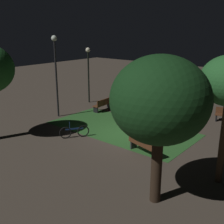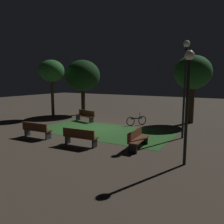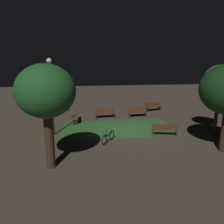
{
  "view_description": "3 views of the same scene",
  "coord_description": "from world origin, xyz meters",
  "px_view_note": "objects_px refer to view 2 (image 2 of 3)",
  "views": [
    {
      "loc": [
        -8.79,
        11.97,
        5.79
      ],
      "look_at": [
        0.72,
        0.5,
        1.28
      ],
      "focal_mm": 44.94,
      "sensor_mm": 36.0,
      "label": 1
    },
    {
      "loc": [
        8.35,
        -12.3,
        3.28
      ],
      "look_at": [
        1.02,
        0.32,
        1.15
      ],
      "focal_mm": 36.04,
      "sensor_mm": 36.0,
      "label": 2
    },
    {
      "loc": [
        3.33,
        14.8,
        5.1
      ],
      "look_at": [
        1.23,
        -1.01,
        1.2
      ],
      "focal_mm": 33.26,
      "sensor_mm": 36.0,
      "label": 3
    }
  ],
  "objects_px": {
    "bench_corner": "(80,136)",
    "bicycle": "(136,121)",
    "bench_lawn_edge": "(137,139)",
    "tree_lawn_side": "(52,71)",
    "bench_near_trees": "(36,129)",
    "bench_path_side": "(85,115)",
    "lamp_post_plaza_east": "(188,88)",
    "tree_right_canopy": "(83,76)",
    "lamp_post_plaza_west": "(185,74)",
    "tree_near_wall": "(193,73)"
  },
  "relations": [
    {
      "from": "bicycle",
      "to": "lamp_post_plaza_east",
      "type": "bearing_deg",
      "value": -51.91
    },
    {
      "from": "bicycle",
      "to": "lamp_post_plaza_west",
      "type": "bearing_deg",
      "value": -27.97
    },
    {
      "from": "bench_lawn_edge",
      "to": "tree_right_canopy",
      "type": "height_order",
      "value": "tree_right_canopy"
    },
    {
      "from": "bench_corner",
      "to": "bicycle",
      "type": "distance_m",
      "value": 6.05
    },
    {
      "from": "bench_near_trees",
      "to": "bench_path_side",
      "type": "xyz_separation_m",
      "value": [
        -0.62,
        5.38,
        0.0
      ]
    },
    {
      "from": "tree_right_canopy",
      "to": "bench_path_side",
      "type": "bearing_deg",
      "value": -50.39
    },
    {
      "from": "lamp_post_plaza_west",
      "to": "tree_lawn_side",
      "type": "bearing_deg",
      "value": 172.53
    },
    {
      "from": "bench_near_trees",
      "to": "lamp_post_plaza_west",
      "type": "bearing_deg",
      "value": 29.79
    },
    {
      "from": "lamp_post_plaza_west",
      "to": "bench_path_side",
      "type": "bearing_deg",
      "value": 170.52
    },
    {
      "from": "bench_lawn_edge",
      "to": "bench_near_trees",
      "type": "bearing_deg",
      "value": -169.38
    },
    {
      "from": "bench_lawn_edge",
      "to": "lamp_post_plaza_east",
      "type": "height_order",
      "value": "lamp_post_plaza_east"
    },
    {
      "from": "bench_corner",
      "to": "bench_path_side",
      "type": "height_order",
      "value": "same"
    },
    {
      "from": "bench_path_side",
      "to": "lamp_post_plaza_west",
      "type": "distance_m",
      "value": 8.43
    },
    {
      "from": "bench_near_trees",
      "to": "bench_lawn_edge",
      "type": "xyz_separation_m",
      "value": [
        5.71,
        1.07,
        0.0
      ]
    },
    {
      "from": "bench_near_trees",
      "to": "tree_lawn_side",
      "type": "bearing_deg",
      "value": 127.25
    },
    {
      "from": "bench_lawn_edge",
      "to": "tree_near_wall",
      "type": "distance_m",
      "value": 8.52
    },
    {
      "from": "bench_lawn_edge",
      "to": "bench_corner",
      "type": "bearing_deg",
      "value": -157.79
    },
    {
      "from": "lamp_post_plaza_east",
      "to": "bicycle",
      "type": "relative_size",
      "value": 3.17
    },
    {
      "from": "tree_right_canopy",
      "to": "bicycle",
      "type": "bearing_deg",
      "value": -18.88
    },
    {
      "from": "lamp_post_plaza_east",
      "to": "lamp_post_plaza_west",
      "type": "bearing_deg",
      "value": 103.94
    },
    {
      "from": "bench_near_trees",
      "to": "tree_near_wall",
      "type": "relative_size",
      "value": 0.36
    },
    {
      "from": "bench_near_trees",
      "to": "bench_corner",
      "type": "height_order",
      "value": "same"
    },
    {
      "from": "bench_lawn_edge",
      "to": "tree_right_canopy",
      "type": "relative_size",
      "value": 0.36
    },
    {
      "from": "bench_lawn_edge",
      "to": "bicycle",
      "type": "height_order",
      "value": "bicycle"
    },
    {
      "from": "bench_path_side",
      "to": "tree_near_wall",
      "type": "bearing_deg",
      "value": 25.93
    },
    {
      "from": "bench_near_trees",
      "to": "bench_corner",
      "type": "distance_m",
      "value": 3.09
    },
    {
      "from": "bench_near_trees",
      "to": "bench_lawn_edge",
      "type": "height_order",
      "value": "same"
    },
    {
      "from": "bench_lawn_edge",
      "to": "lamp_post_plaza_west",
      "type": "bearing_deg",
      "value": 64.73
    },
    {
      "from": "bench_corner",
      "to": "bicycle",
      "type": "relative_size",
      "value": 1.34
    },
    {
      "from": "tree_right_canopy",
      "to": "bicycle",
      "type": "height_order",
      "value": "tree_right_canopy"
    },
    {
      "from": "lamp_post_plaza_east",
      "to": "bench_path_side",
      "type": "bearing_deg",
      "value": 148.76
    },
    {
      "from": "tree_right_canopy",
      "to": "lamp_post_plaza_east",
      "type": "relative_size",
      "value": 1.17
    },
    {
      "from": "bench_path_side",
      "to": "lamp_post_plaza_east",
      "type": "xyz_separation_m",
      "value": [
        8.75,
        -5.31,
        2.48
      ]
    },
    {
      "from": "bench_lawn_edge",
      "to": "tree_lawn_side",
      "type": "relative_size",
      "value": 0.37
    },
    {
      "from": "lamp_post_plaza_west",
      "to": "lamp_post_plaza_east",
      "type": "bearing_deg",
      "value": -76.06
    },
    {
      "from": "tree_right_canopy",
      "to": "tree_lawn_side",
      "type": "distance_m",
      "value": 2.97
    },
    {
      "from": "bench_near_trees",
      "to": "bicycle",
      "type": "distance_m",
      "value": 6.96
    },
    {
      "from": "tree_lawn_side",
      "to": "lamp_post_plaza_east",
      "type": "xyz_separation_m",
      "value": [
        12.37,
        -5.5,
        -0.98
      ]
    },
    {
      "from": "bench_corner",
      "to": "tree_right_canopy",
      "type": "distance_m",
      "value": 10.7
    },
    {
      "from": "bench_near_trees",
      "to": "lamp_post_plaza_east",
      "type": "distance_m",
      "value": 8.5
    },
    {
      "from": "tree_lawn_side",
      "to": "lamp_post_plaza_east",
      "type": "distance_m",
      "value": 13.57
    },
    {
      "from": "tree_right_canopy",
      "to": "bicycle",
      "type": "distance_m",
      "value": 7.54
    },
    {
      "from": "lamp_post_plaza_west",
      "to": "lamp_post_plaza_east",
      "type": "xyz_separation_m",
      "value": [
        1.0,
        -4.01,
        -0.58
      ]
    },
    {
      "from": "bench_lawn_edge",
      "to": "tree_lawn_side",
      "type": "bearing_deg",
      "value": 155.65
    },
    {
      "from": "bench_corner",
      "to": "tree_lawn_side",
      "type": "distance_m",
      "value": 9.83
    },
    {
      "from": "lamp_post_plaza_east",
      "to": "tree_near_wall",
      "type": "bearing_deg",
      "value": 99.71
    },
    {
      "from": "tree_lawn_side",
      "to": "bicycle",
      "type": "xyz_separation_m",
      "value": [
        7.69,
        0.46,
        -3.59
      ]
    },
    {
      "from": "bench_path_side",
      "to": "tree_right_canopy",
      "type": "distance_m",
      "value": 4.84
    },
    {
      "from": "bench_near_trees",
      "to": "tree_near_wall",
      "type": "bearing_deg",
      "value": 53.36
    },
    {
      "from": "lamp_post_plaza_west",
      "to": "lamp_post_plaza_east",
      "type": "relative_size",
      "value": 1.23
    }
  ]
}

